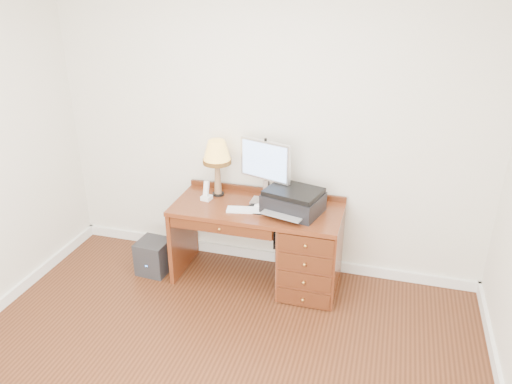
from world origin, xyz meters
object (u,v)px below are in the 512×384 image
(printer, at_px, (293,201))
(equipment_box, at_px, (154,256))
(leg_lamp, at_px, (217,156))
(desk, at_px, (292,245))
(monitor, at_px, (264,164))
(phone, at_px, (206,194))
(chair, at_px, (293,235))

(printer, distance_m, equipment_box, 1.48)
(printer, distance_m, leg_lamp, 0.81)
(desk, distance_m, monitor, 0.77)
(printer, bearing_deg, leg_lamp, -176.75)
(phone, bearing_deg, chair, 11.64)
(phone, bearing_deg, desk, 9.25)
(equipment_box, bearing_deg, printer, 10.19)
(phone, bearing_deg, leg_lamp, 73.08)
(printer, bearing_deg, phone, -166.87)
(leg_lamp, height_order, phone, leg_lamp)
(equipment_box, bearing_deg, leg_lamp, 31.56)
(desk, height_order, monitor, monitor)
(printer, xyz_separation_m, phone, (-0.81, 0.02, -0.05))
(monitor, xyz_separation_m, leg_lamp, (-0.44, 0.01, 0.03))
(desk, relative_size, equipment_box, 4.59)
(desk, xyz_separation_m, chair, (0.00, 0.03, 0.08))
(desk, relative_size, leg_lamp, 2.83)
(desk, bearing_deg, chair, 86.87)
(desk, xyz_separation_m, phone, (-0.81, 0.02, 0.39))
(leg_lamp, bearing_deg, printer, -11.53)
(desk, distance_m, equipment_box, 1.34)
(desk, bearing_deg, printer, -80.99)
(printer, distance_m, chair, 0.36)
(printer, bearing_deg, equipment_box, -158.83)
(monitor, relative_size, printer, 1.04)
(chair, bearing_deg, monitor, 147.93)
(phone, relative_size, chair, 0.22)
(desk, height_order, leg_lamp, leg_lamp)
(monitor, distance_m, leg_lamp, 0.44)
(printer, relative_size, leg_lamp, 1.03)
(desk, relative_size, phone, 8.32)
(phone, bearing_deg, monitor, 23.70)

